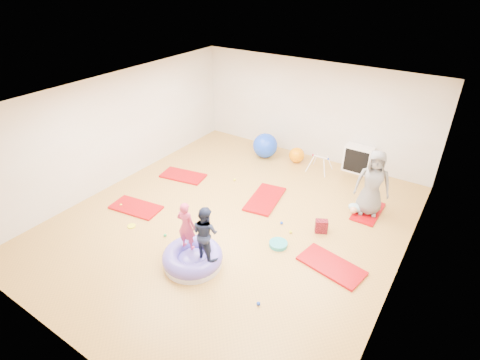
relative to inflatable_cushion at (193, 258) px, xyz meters
The scene contains 19 objects.
room 2.04m from the inflatable_cushion, 96.01° to the left, with size 7.01×8.01×2.81m.
gym_mat_front_left 2.45m from the inflatable_cushion, 163.01° to the left, with size 1.19×0.59×0.05m, color #9C0600.
gym_mat_mid_left 3.48m from the inflatable_cushion, 134.14° to the left, with size 1.18×0.59×0.05m, color #9C0600.
gym_mat_center_back 2.72m from the inflatable_cushion, 89.53° to the left, with size 1.32×0.66×0.05m, color #9C0600.
gym_mat_right 2.65m from the inflatable_cushion, 31.75° to the left, with size 1.23×0.61×0.05m, color #9C0600.
gym_mat_rear_right 4.25m from the inflatable_cushion, 57.49° to the left, with size 1.06×0.53×0.04m, color #9C0600.
inflatable_cushion is the anchor object (origin of this frame).
child_pink 0.72m from the inflatable_cushion, 154.63° to the left, with size 0.37×0.24×1.01m, color #CB3661.
child_navy 0.79m from the inflatable_cushion, 15.14° to the left, with size 0.53×0.41×1.08m, color #1B233F.
adult_caregiver 4.25m from the inflatable_cushion, 57.13° to the left, with size 0.76×0.49×1.55m, color slate.
infant 3.93m from the inflatable_cushion, 58.77° to the left, with size 0.34×0.34×0.20m.
ball_pit_balls 1.31m from the inflatable_cushion, 101.71° to the left, with size 4.34×3.31×0.07m.
exercise_ball_blue 4.92m from the inflatable_cushion, 103.89° to the left, with size 0.73×0.73×0.73m, color blue.
exercise_ball_orange 4.98m from the inflatable_cushion, 92.73° to the left, with size 0.45×0.45×0.45m, color orange.
infant_play_gym 4.84m from the inflatable_cushion, 83.60° to the left, with size 0.60×0.57×0.46m.
cube_shelf 5.57m from the inflatable_cushion, 75.46° to the left, with size 0.75×0.37×0.75m.
balance_disc 1.77m from the inflatable_cushion, 50.97° to the left, with size 0.38×0.38×0.08m, color teal.
backpack 2.83m from the inflatable_cushion, 54.03° to the left, with size 0.26×0.16×0.30m, color #AE1529.
yellow_toy 1.90m from the inflatable_cushion, behind, with size 0.18×0.18×0.03m, color yellow.
Camera 1 is at (3.92, -5.62, 5.01)m, focal length 28.00 mm.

